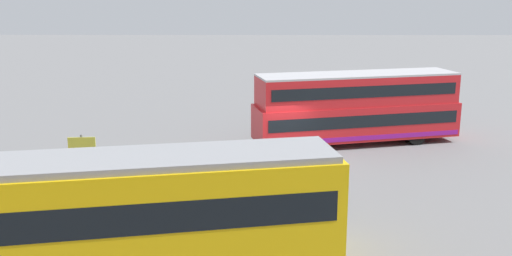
{
  "coord_description": "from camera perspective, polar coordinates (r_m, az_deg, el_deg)",
  "views": [
    {
      "loc": [
        1.41,
        25.87,
        8.0
      ],
      "look_at": [
        1.6,
        2.47,
        2.25
      ],
      "focal_mm": 39.26,
      "sensor_mm": 36.0,
      "label": 1
    }
  ],
  "objects": [
    {
      "name": "tram_yellow",
      "position": [
        16.93,
        -18.92,
        -8.48
      ],
      "size": [
        16.11,
        5.6,
        3.46
      ],
      "color": "#E5B70C",
      "rests_on": "ground"
    },
    {
      "name": "pedestrian_near_railing",
      "position": [
        21.45,
        -6.78,
        -5.49
      ],
      "size": [
        0.33,
        0.36,
        1.66
      ],
      "color": "black",
      "rests_on": "ground"
    },
    {
      "name": "info_sign",
      "position": [
        22.9,
        -17.24,
        -2.59
      ],
      "size": [
        1.05,
        0.16,
        2.59
      ],
      "color": "slate",
      "rests_on": "ground"
    },
    {
      "name": "pedestrian_railing",
      "position": [
        22.65,
        -8.08,
        -5.06
      ],
      "size": [
        6.41,
        0.84,
        1.08
      ],
      "color": "gray",
      "rests_on": "ground"
    },
    {
      "name": "ground_plane",
      "position": [
        27.11,
        3.42,
        -3.39
      ],
      "size": [
        160.0,
        160.0,
        0.0
      ],
      "primitive_type": "plane",
      "color": "slate"
    },
    {
      "name": "double_decker_bus",
      "position": [
        30.32,
        10.19,
        2.06
      ],
      "size": [
        11.28,
        5.17,
        3.79
      ],
      "color": "red",
      "rests_on": "ground"
    }
  ]
}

